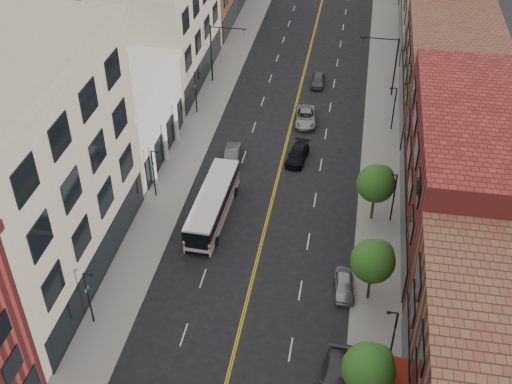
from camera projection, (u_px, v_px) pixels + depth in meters
The scene contains 25 objects.
sidewalk_left at pixel (195, 136), 69.58m from camera, with size 4.00×110.00×0.15m, color gray.
sidewalk_right at pixel (381, 154), 66.85m from camera, with size 4.00×110.00×0.15m, color gray.
bldg_l_tanoffice at pixel (24, 180), 47.85m from camera, with size 10.00×22.00×18.00m, color gray.
bldg_l_white at pixel (116, 118), 65.03m from camera, with size 10.00×14.00×8.00m, color silver.
bldg_l_far_a at pixel (160, 8), 75.39m from camera, with size 10.00×20.00×18.00m, color gray.
bldg_r_mid at pixel (471, 174), 53.67m from camera, with size 10.00×22.00×12.00m, color #5B1918.
bldg_r_far_a at pixel (452, 73), 70.80m from camera, with size 10.00×20.00×10.00m, color brown.
tree_r_1 at pixel (370, 368), 40.15m from camera, with size 3.40×3.40×5.59m.
tree_r_2 at pixel (374, 260), 48.02m from camera, with size 3.40×3.40×5.59m.
tree_r_3 at pixel (377, 182), 55.89m from camera, with size 3.40×3.40×5.59m.
lamp_l_1 at pixel (89, 295), 46.72m from camera, with size 0.81×0.55×5.05m.
lamp_l_2 at pixel (154, 171), 59.31m from camera, with size 0.81×0.55×5.05m.
lamp_l_3 at pixel (196, 90), 71.90m from camera, with size 0.81×0.55×5.05m.
lamp_r_1 at pixel (393, 335), 43.73m from camera, with size 0.81×0.55×5.05m.
lamp_r_2 at pixel (394, 195), 56.32m from camera, with size 0.81×0.55×5.05m.
lamp_r_3 at pixel (394, 107), 68.91m from camera, with size 0.81×0.55×5.05m.
signal_mast_left at pixel (217, 47), 77.10m from camera, with size 4.49×0.18×7.20m.
signal_mast_right at pixel (390, 60), 74.29m from camera, with size 4.49×0.18×7.20m.
city_bus at pixel (213, 203), 57.55m from camera, with size 2.90×11.02×2.81m.
car_parked_mid at pixel (336, 380), 43.45m from camera, with size 2.13×5.24×1.52m, color #414145.
car_parked_far at pixel (344, 285), 50.73m from camera, with size 1.56×3.87×1.32m, color #A1A2A8.
car_lane_behind at pixel (232, 153), 65.91m from camera, with size 1.41×4.03×1.33m, color #57585D.
car_lane_a at pixel (298, 155), 65.64m from camera, with size 1.82×4.47×1.30m, color black.
car_lane_b at pixel (305, 117), 71.65m from camera, with size 2.27×4.92×1.37m, color #989B9F.
car_lane_c at pixel (318, 80), 78.85m from camera, with size 1.59×3.94×1.34m, color #4C4C51.
Camera 1 is at (6.69, -22.22, 37.09)m, focal length 45.00 mm.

